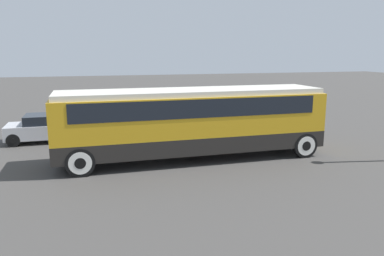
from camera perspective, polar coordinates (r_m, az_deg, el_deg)
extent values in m
plane|color=#423F3D|center=(16.24, 0.00, -4.67)|extent=(120.00, 120.00, 0.00)
cube|color=black|center=(16.03, 0.00, -1.89)|extent=(11.28, 2.54, 0.69)
cube|color=gold|center=(15.80, 0.00, 2.19)|extent=(11.28, 2.54, 1.62)
cube|color=black|center=(15.75, 0.00, 3.62)|extent=(9.92, 2.58, 0.73)
cube|color=silver|center=(15.68, 0.00, 5.52)|extent=(11.05, 2.34, 0.22)
cube|color=gold|center=(18.11, 16.96, 2.15)|extent=(0.36, 2.44, 1.85)
cylinder|color=black|center=(17.01, 16.79, -2.54)|extent=(1.08, 0.28, 1.08)
cylinder|color=silver|center=(17.01, 16.79, -2.54)|extent=(0.84, 0.30, 0.84)
cylinder|color=black|center=(17.01, 16.79, -2.54)|extent=(0.41, 0.32, 0.41)
cylinder|color=black|center=(18.94, 13.04, -0.93)|extent=(1.08, 0.28, 1.08)
cylinder|color=silver|center=(18.94, 13.04, -0.93)|extent=(0.84, 0.30, 0.84)
cylinder|color=black|center=(18.94, 13.04, -0.93)|extent=(0.41, 0.32, 0.41)
cylinder|color=black|center=(14.41, -16.67, -5.04)|extent=(1.08, 0.28, 1.08)
cylinder|color=silver|center=(14.41, -16.67, -5.04)|extent=(0.84, 0.30, 0.84)
cylinder|color=black|center=(14.41, -16.67, -5.04)|extent=(0.41, 0.32, 0.41)
cylinder|color=black|center=(16.65, -16.61, -2.83)|extent=(1.08, 0.28, 1.08)
cylinder|color=silver|center=(16.65, -16.61, -2.83)|extent=(0.84, 0.30, 0.84)
cylinder|color=black|center=(16.65, -16.61, -2.83)|extent=(0.41, 0.32, 0.41)
cube|color=#BCBCC1|center=(20.61, -20.27, -0.22)|extent=(4.57, 1.84, 0.69)
cube|color=black|center=(20.52, -20.89, 1.33)|extent=(2.38, 1.66, 0.46)
cylinder|color=black|center=(19.78, -15.08, -1.16)|extent=(0.64, 0.22, 0.64)
cylinder|color=black|center=(19.78, -15.08, -1.16)|extent=(0.24, 0.26, 0.24)
cylinder|color=black|center=(21.41, -15.17, -0.22)|extent=(0.64, 0.22, 0.64)
cylinder|color=black|center=(21.41, -15.17, -0.22)|extent=(0.24, 0.26, 0.24)
cylinder|color=black|center=(20.09, -25.60, -1.71)|extent=(0.64, 0.22, 0.64)
cylinder|color=black|center=(20.09, -25.60, -1.71)|extent=(0.24, 0.26, 0.24)
cylinder|color=black|center=(21.69, -24.89, -0.74)|extent=(0.64, 0.22, 0.64)
cylinder|color=black|center=(21.69, -24.89, -0.74)|extent=(0.24, 0.26, 0.24)
cube|color=maroon|center=(21.04, 0.21, 0.72)|extent=(4.56, 1.81, 0.67)
cube|color=black|center=(20.88, -0.27, 2.40)|extent=(2.37, 1.63, 0.59)
cylinder|color=black|center=(20.90, 5.61, -0.11)|extent=(0.67, 0.22, 0.67)
cylinder|color=black|center=(20.90, 5.61, -0.11)|extent=(0.25, 0.26, 0.25)
cylinder|color=black|center=(22.40, 4.08, 0.70)|extent=(0.67, 0.22, 0.67)
cylinder|color=black|center=(22.40, 4.08, 0.70)|extent=(0.25, 0.26, 0.25)
cylinder|color=black|center=(19.89, -4.16, -0.68)|extent=(0.67, 0.22, 0.67)
cylinder|color=black|center=(19.89, -4.16, -0.68)|extent=(0.25, 0.26, 0.25)
cylinder|color=black|center=(21.45, -5.06, 0.20)|extent=(0.67, 0.22, 0.67)
cylinder|color=black|center=(21.45, -5.06, 0.20)|extent=(0.25, 0.26, 0.25)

